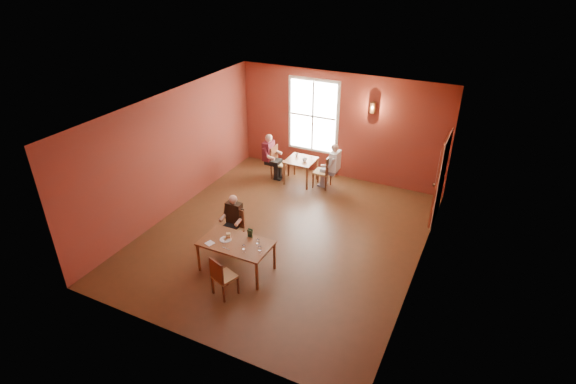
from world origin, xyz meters
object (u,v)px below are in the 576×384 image
at_px(main_table, 237,256).
at_px(chair_diner_main, 233,230).
at_px(chair_empty, 225,276).
at_px(chair_diner_white, 322,171).
at_px(chair_diner_maroon, 280,163).
at_px(second_table, 301,171).
at_px(diner_maroon, 279,157).
at_px(diner_white, 324,166).
at_px(diner_main, 231,226).

height_order(main_table, chair_diner_main, chair_diner_main).
bearing_deg(chair_diner_main, chair_empty, 116.66).
bearing_deg(chair_diner_white, chair_diner_maroon, 90.00).
height_order(second_table, diner_maroon, diner_maroon).
distance_m(chair_diner_main, diner_maroon, 3.60).
relative_size(main_table, second_table, 1.84).
bearing_deg(main_table, chair_diner_main, 127.57).
bearing_deg(diner_maroon, chair_diner_main, 10.55).
distance_m(diner_white, chair_diner_maroon, 1.34).
xyz_separation_m(chair_diner_main, chair_diner_white, (0.67, 3.53, 0.03)).
bearing_deg(main_table, diner_main, 128.88).
bearing_deg(chair_empty, chair_diner_white, 109.50).
relative_size(chair_empty, second_table, 1.10).
xyz_separation_m(second_table, diner_white, (0.68, 0.00, 0.28)).
distance_m(chair_diner_white, diner_maroon, 1.34).
height_order(chair_diner_main, diner_maroon, diner_maroon).
relative_size(chair_diner_maroon, diner_maroon, 0.74).
bearing_deg(chair_diner_white, chair_diner_main, 169.22).
xyz_separation_m(chair_empty, chair_diner_maroon, (-1.32, 4.91, 0.04)).
bearing_deg(chair_diner_maroon, chair_diner_white, 90.00).
bearing_deg(chair_empty, chair_diner_main, 135.95).
relative_size(chair_diner_main, diner_main, 0.78).
height_order(second_table, diner_white, diner_white).
height_order(chair_empty, diner_white, diner_white).
height_order(second_table, chair_diner_white, chair_diner_white).
height_order(chair_diner_main, second_table, chair_diner_main).
height_order(main_table, chair_diner_white, chair_diner_white).
bearing_deg(chair_empty, diner_main, 136.46).
distance_m(main_table, diner_white, 4.20).
bearing_deg(diner_main, chair_diner_maroon, -80.01).
bearing_deg(chair_empty, diner_white, 109.15).
relative_size(chair_diner_main, chair_empty, 1.03).
height_order(diner_white, chair_diner_maroon, diner_white).
xyz_separation_m(chair_diner_main, diner_maroon, (-0.66, 3.53, 0.19)).
distance_m(chair_empty, chair_diner_maroon, 5.08).
bearing_deg(main_table, chair_diner_white, 87.64).
bearing_deg(chair_empty, main_table, 124.00).
bearing_deg(chair_diner_main, diner_maroon, -79.45).
bearing_deg(diner_white, chair_empty, 179.86).
height_order(chair_empty, chair_diner_maroon, chair_diner_maroon).
distance_m(chair_diner_main, chair_diner_maroon, 3.59).
relative_size(diner_main, chair_diner_maroon, 1.22).
bearing_deg(main_table, diner_maroon, 105.47).
distance_m(main_table, chair_empty, 0.76).
bearing_deg(second_table, chair_empty, -82.25).
xyz_separation_m(chair_empty, second_table, (-0.67, 4.91, -0.08)).
relative_size(main_table, diner_white, 1.15).
xyz_separation_m(second_table, diner_maroon, (-0.68, 0.00, 0.29)).
xyz_separation_m(chair_diner_main, chair_empty, (0.69, -1.38, -0.01)).
distance_m(chair_diner_white, chair_diner_maroon, 1.30).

